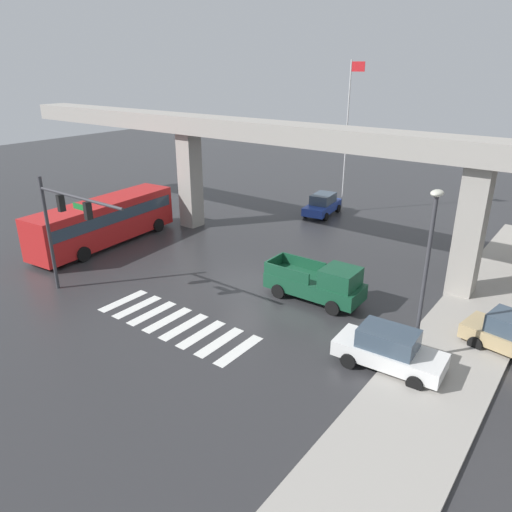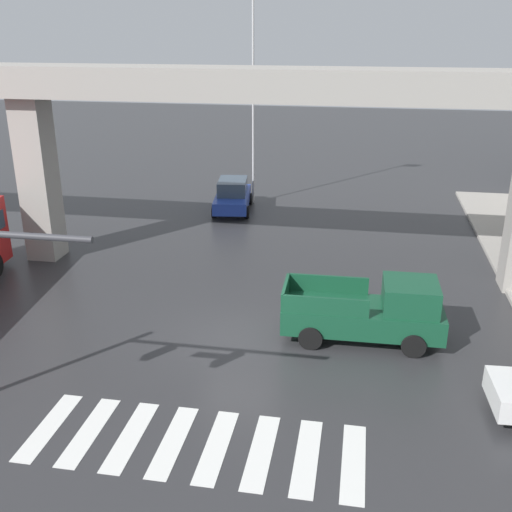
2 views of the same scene
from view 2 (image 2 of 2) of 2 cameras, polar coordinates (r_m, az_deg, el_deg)
ground_plane at (r=19.99m, az=-1.60°, el=-7.74°), size 120.00×120.00×0.00m
crosswalk_stripes at (r=15.58m, az=-5.79°, el=-17.17°), size 8.25×2.80×0.01m
elevated_overpass at (r=23.49m, az=1.21°, el=14.53°), size 53.42×2.33×8.12m
pickup_truck at (r=19.84m, az=10.85°, el=-5.17°), size 5.13×2.16×2.08m
sedan_blue at (r=33.28m, az=-2.22°, el=5.71°), size 2.36×4.49×1.72m
flagpole at (r=33.79m, az=-0.13°, el=16.05°), size 1.16×0.12×11.75m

